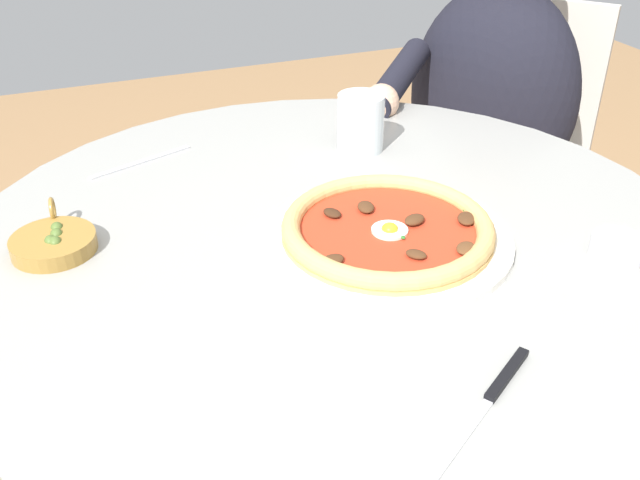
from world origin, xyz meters
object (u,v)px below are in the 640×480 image
at_px(ramekin_capers, 617,247).
at_px(fork_utensil, 141,162).
at_px(water_glass, 360,126).
at_px(olive_pan, 54,242).
at_px(cafe_chair_diner, 501,147).
at_px(dining_table, 333,316).
at_px(pizza_on_plate, 387,231).
at_px(steak_knife, 494,392).
at_px(diner_person, 481,176).

relative_size(ramekin_capers, fork_utensil, 0.38).
xyz_separation_m(water_glass, fork_utensil, (0.08, 0.36, -0.04)).
xyz_separation_m(ramekin_capers, fork_utensil, (0.52, 0.52, -0.02)).
xyz_separation_m(olive_pan, cafe_chair_diner, (0.48, -1.05, -0.24)).
height_order(water_glass, olive_pan, water_glass).
distance_m(ramekin_capers, fork_utensil, 0.74).
height_order(water_glass, cafe_chair_diner, cafe_chair_diner).
distance_m(dining_table, ramekin_capers, 0.41).
relative_size(pizza_on_plate, cafe_chair_diner, 0.39).
height_order(steak_knife, cafe_chair_diner, cafe_chair_diner).
bearing_deg(diner_person, cafe_chair_diner, -51.11).
relative_size(fork_utensil, cafe_chair_diner, 0.20).
bearing_deg(olive_pan, ramekin_capers, -113.24).
height_order(olive_pan, fork_utensil, olive_pan).
bearing_deg(diner_person, ramekin_capers, 158.79).
bearing_deg(fork_utensil, olive_pan, 146.66).
relative_size(dining_table, cafe_chair_diner, 1.21).
bearing_deg(cafe_chair_diner, dining_table, 129.56).
bearing_deg(cafe_chair_diner, pizza_on_plate, 134.44).
bearing_deg(fork_utensil, cafe_chair_diner, -74.59).
bearing_deg(ramekin_capers, pizza_on_plate, 59.88).
relative_size(olive_pan, diner_person, 0.12).
bearing_deg(cafe_chair_diner, steak_knife, 144.34).
xyz_separation_m(water_glass, cafe_chair_diner, (0.33, -0.54, -0.26)).
height_order(dining_table, pizza_on_plate, pizza_on_plate).
height_order(fork_utensil, cafe_chair_diner, cafe_chair_diner).
distance_m(water_glass, ramekin_capers, 0.47).
relative_size(water_glass, steak_knife, 0.51).
xyz_separation_m(pizza_on_plate, steak_knife, (-0.30, 0.03, -0.01)).
height_order(olive_pan, diner_person, diner_person).
height_order(ramekin_capers, olive_pan, olive_pan).
xyz_separation_m(diner_person, cafe_chair_diner, (0.09, -0.12, 0.02)).
bearing_deg(pizza_on_plate, water_glass, -17.42).
xyz_separation_m(dining_table, cafe_chair_diner, (0.57, -0.69, -0.08)).
relative_size(pizza_on_plate, fork_utensil, 1.93).
bearing_deg(cafe_chair_diner, water_glass, 121.41).
bearing_deg(cafe_chair_diner, diner_person, 128.89).
height_order(pizza_on_plate, diner_person, diner_person).
bearing_deg(ramekin_capers, olive_pan, 66.76).
bearing_deg(water_glass, pizza_on_plate, 162.58).
height_order(steak_knife, olive_pan, olive_pan).
distance_m(steak_knife, olive_pan, 0.59).
bearing_deg(olive_pan, pizza_on_plate, -108.65).
distance_m(dining_table, olive_pan, 0.41).
distance_m(dining_table, fork_utensil, 0.41).
height_order(steak_knife, fork_utensil, steak_knife).
bearing_deg(dining_table, water_glass, -31.68).
bearing_deg(olive_pan, steak_knife, -138.88).
bearing_deg(steak_knife, diner_person, -33.38).
bearing_deg(diner_person, fork_utensil, 101.18).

